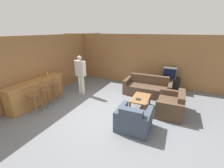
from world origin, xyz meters
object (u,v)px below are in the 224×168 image
(loveseat_right, at_px, (171,105))
(person_by_window, at_px, (81,73))
(tv, at_px, (170,73))
(book_on_table, at_px, (138,99))
(couch_far, at_px, (147,88))
(coffee_table, at_px, (141,99))
(bottle, at_px, (47,74))
(tv_unit, at_px, (168,84))
(armchair_near, at_px, (133,120))
(bar_chair_far, at_px, (57,86))
(bar_chair_mid, at_px, (46,91))
(bar_chair_near, at_px, (34,97))

(loveseat_right, bearing_deg, person_by_window, 178.08)
(tv, xyz_separation_m, book_on_table, (-0.83, -2.52, -0.44))
(couch_far, xyz_separation_m, coffee_table, (0.03, -1.43, 0.07))
(tv, height_order, bottle, bottle)
(tv_unit, bearing_deg, coffee_table, -108.81)
(tv, bearing_deg, book_on_table, -108.28)
(bottle, bearing_deg, armchair_near, -9.88)
(coffee_table, bearing_deg, bottle, -170.53)
(bar_chair_far, xyz_separation_m, person_by_window, (0.51, 0.95, 0.39))
(coffee_table, bearing_deg, bar_chair_mid, -158.75)
(couch_far, bearing_deg, tv, 47.21)
(bar_chair_far, relative_size, couch_far, 0.53)
(tv, bearing_deg, bar_chair_near, -134.88)
(couch_far, xyz_separation_m, tv_unit, (0.82, 0.89, 0.02))
(couch_far, height_order, coffee_table, couch_far)
(bottle, bearing_deg, loveseat_right, 8.80)
(bar_chair_mid, distance_m, coffee_table, 3.57)
(bar_chair_far, distance_m, tv_unit, 5.11)
(coffee_table, height_order, tv, tv)
(bar_chair_mid, height_order, tv, tv)
(bar_chair_near, relative_size, book_on_table, 6.22)
(bar_chair_far, height_order, loveseat_right, bar_chair_far)
(bar_chair_near, relative_size, couch_far, 0.53)
(tv_unit, bearing_deg, couch_far, -132.69)
(bar_chair_mid, bearing_deg, tv, 41.28)
(bar_chair_mid, xyz_separation_m, bottle, (-0.52, 0.65, 0.46))
(bar_chair_far, distance_m, book_on_table, 3.32)
(armchair_near, bearing_deg, bottle, 170.12)
(bar_chair_far, bearing_deg, bottle, 173.34)
(bottle, relative_size, person_by_window, 0.14)
(tv, bearing_deg, tv_unit, 90.00)
(coffee_table, bearing_deg, book_on_table, -101.60)
(tv_unit, height_order, book_on_table, tv_unit)
(tv_unit, distance_m, tv, 0.57)
(tv, bearing_deg, loveseat_right, -82.61)
(armchair_near, distance_m, tv, 3.76)
(tv, bearing_deg, armchair_near, -100.40)
(loveseat_right, bearing_deg, couch_far, 130.22)
(bar_chair_near, height_order, tv_unit, bar_chair_near)
(armchair_near, bearing_deg, tv, 79.60)
(bar_chair_near, distance_m, armchair_near, 3.49)
(bar_chair_near, height_order, bottle, bottle)
(tv_unit, height_order, tv, tv)
(armchair_near, bearing_deg, bar_chair_mid, 179.33)
(bar_chair_far, bearing_deg, person_by_window, 61.63)
(tv_unit, bearing_deg, person_by_window, -150.08)
(loveseat_right, height_order, tv, tv)
(bar_chair_mid, xyz_separation_m, armchair_near, (3.44, -0.04, -0.30))
(bar_chair_mid, bearing_deg, armchair_near, -0.67)
(bar_chair_mid, xyz_separation_m, tv_unit, (4.11, 3.61, -0.28))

